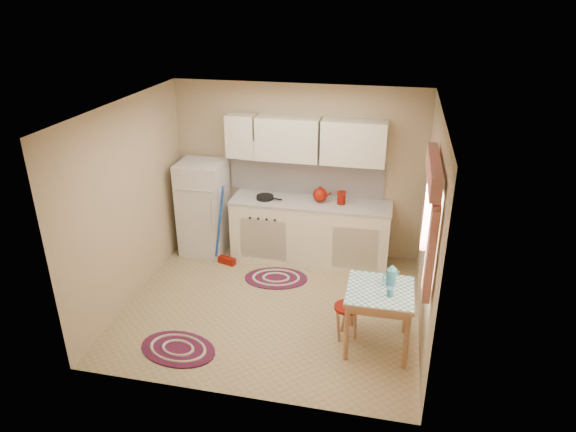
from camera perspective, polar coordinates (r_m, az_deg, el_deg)
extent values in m
plane|color=tan|center=(6.59, -1.75, -9.89)|extent=(3.60, 3.60, 0.00)
cube|color=silver|center=(5.59, -2.08, 11.87)|extent=(3.60, 3.20, 0.04)
cube|color=tan|center=(7.43, 1.09, 5.01)|extent=(3.60, 0.04, 2.50)
cube|color=tan|center=(4.62, -6.74, -7.85)|extent=(3.60, 0.04, 2.50)
cube|color=tan|center=(6.62, -17.20, 1.43)|extent=(0.04, 3.20, 2.50)
cube|color=tan|center=(5.84, 15.50, -1.44)|extent=(0.04, 3.20, 2.50)
cube|color=white|center=(7.41, 2.01, 4.51)|extent=(2.25, 0.03, 0.55)
cube|color=white|center=(7.10, 1.86, 8.48)|extent=(2.25, 0.33, 0.60)
cube|color=white|center=(5.22, 15.85, -1.01)|extent=(0.04, 0.85, 0.95)
cube|color=silver|center=(7.68, -9.36, 0.93)|extent=(0.65, 0.60, 1.40)
cube|color=white|center=(7.43, 2.49, -1.78)|extent=(2.25, 0.60, 0.88)
cube|color=#B2AFA8|center=(7.24, 2.55, 1.49)|extent=(2.27, 0.62, 0.04)
cylinder|color=black|center=(7.30, -2.58, 2.09)|extent=(0.29, 0.29, 0.05)
cylinder|color=maroon|center=(7.15, 5.95, 1.94)|extent=(0.14, 0.14, 0.16)
cube|color=tan|center=(5.82, 9.95, -11.13)|extent=(0.72, 0.72, 0.72)
cylinder|color=maroon|center=(5.98, 6.46, -11.56)|extent=(0.35, 0.35, 0.42)
cylinder|color=teal|center=(5.51, 11.26, -8.33)|extent=(0.08, 0.08, 0.10)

